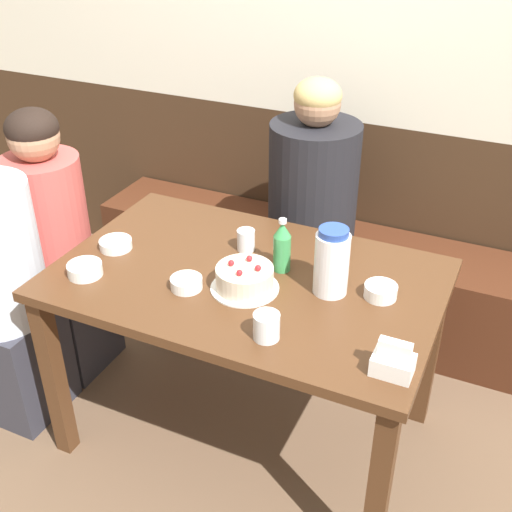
# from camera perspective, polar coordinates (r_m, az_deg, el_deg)

# --- Properties ---
(ground_plane) EXTENTS (12.00, 12.00, 0.00)m
(ground_plane) POSITION_cam_1_polar(r_m,az_deg,el_deg) (2.59, -0.72, -15.26)
(ground_plane) COLOR brown
(back_wall) EXTENTS (4.80, 0.04, 2.50)m
(back_wall) POSITION_cam_1_polar(r_m,az_deg,el_deg) (2.84, 8.72, 18.12)
(back_wall) COLOR #3D2819
(back_wall) RESTS_ON ground_plane
(bench_seat) EXTENTS (2.22, 0.38, 0.46)m
(bench_seat) POSITION_cam_1_polar(r_m,az_deg,el_deg) (3.04, 5.98, -1.82)
(bench_seat) COLOR #472314
(bench_seat) RESTS_ON ground_plane
(dining_table) EXTENTS (1.27, 0.81, 0.72)m
(dining_table) POSITION_cam_1_polar(r_m,az_deg,el_deg) (2.18, -0.83, -3.83)
(dining_table) COLOR #4C2D19
(dining_table) RESTS_ON ground_plane
(birthday_cake) EXTENTS (0.22, 0.22, 0.10)m
(birthday_cake) POSITION_cam_1_polar(r_m,az_deg,el_deg) (2.04, -1.01, -2.02)
(birthday_cake) COLOR white
(birthday_cake) RESTS_ON dining_table
(water_pitcher) EXTENTS (0.11, 0.11, 0.23)m
(water_pitcher) POSITION_cam_1_polar(r_m,az_deg,el_deg) (2.00, 6.74, -0.51)
(water_pitcher) COLOR white
(water_pitcher) RESTS_ON dining_table
(soju_bottle) EXTENTS (0.06, 0.06, 0.19)m
(soju_bottle) POSITION_cam_1_polar(r_m,az_deg,el_deg) (2.11, 2.34, 0.88)
(soju_bottle) COLOR #388E4C
(soju_bottle) RESTS_ON dining_table
(napkin_holder) EXTENTS (0.11, 0.08, 0.11)m
(napkin_holder) POSITION_cam_1_polar(r_m,az_deg,el_deg) (1.75, 12.09, -9.18)
(napkin_holder) COLOR white
(napkin_holder) RESTS_ON dining_table
(bowl_soup_white) EXTENTS (0.11, 0.11, 0.04)m
(bowl_soup_white) POSITION_cam_1_polar(r_m,az_deg,el_deg) (2.19, -14.97, -1.17)
(bowl_soup_white) COLOR white
(bowl_soup_white) RESTS_ON dining_table
(bowl_rice_small) EXTENTS (0.10, 0.10, 0.04)m
(bowl_rice_small) POSITION_cam_1_polar(r_m,az_deg,el_deg) (2.06, -6.21, -2.41)
(bowl_rice_small) COLOR white
(bowl_rice_small) RESTS_ON dining_table
(bowl_side_dish) EXTENTS (0.10, 0.10, 0.04)m
(bowl_side_dish) POSITION_cam_1_polar(r_m,az_deg,el_deg) (2.04, 11.02, -3.09)
(bowl_side_dish) COLOR white
(bowl_side_dish) RESTS_ON dining_table
(bowl_sauce_shallow) EXTENTS (0.11, 0.11, 0.03)m
(bowl_sauce_shallow) POSITION_cam_1_polar(r_m,az_deg,el_deg) (2.32, -12.36, 1.04)
(bowl_sauce_shallow) COLOR white
(bowl_sauce_shallow) RESTS_ON dining_table
(glass_water_tall) EXTENTS (0.08, 0.08, 0.08)m
(glass_water_tall) POSITION_cam_1_polar(r_m,az_deg,el_deg) (1.83, 0.94, -6.26)
(glass_water_tall) COLOR silver
(glass_water_tall) RESTS_ON dining_table
(glass_tumbler_short) EXTENTS (0.06, 0.06, 0.08)m
(glass_tumbler_short) POSITION_cam_1_polar(r_m,az_deg,el_deg) (2.25, -0.90, 1.42)
(glass_tumbler_short) COLOR silver
(glass_tumbler_short) RESTS_ON dining_table
(person_teal_shirt) EXTENTS (0.37, 0.37, 1.21)m
(person_teal_shirt) POSITION_cam_1_polar(r_m,az_deg,el_deg) (2.72, 4.94, 2.97)
(person_teal_shirt) COLOR #33333D
(person_teal_shirt) RESTS_ON ground_plane
(person_pale_blue_shirt) EXTENTS (0.34, 0.30, 1.14)m
(person_pale_blue_shirt) POSITION_cam_1_polar(r_m,az_deg,el_deg) (2.72, -17.38, 0.09)
(person_pale_blue_shirt) COLOR #33333D
(person_pale_blue_shirt) RESTS_ON ground_plane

